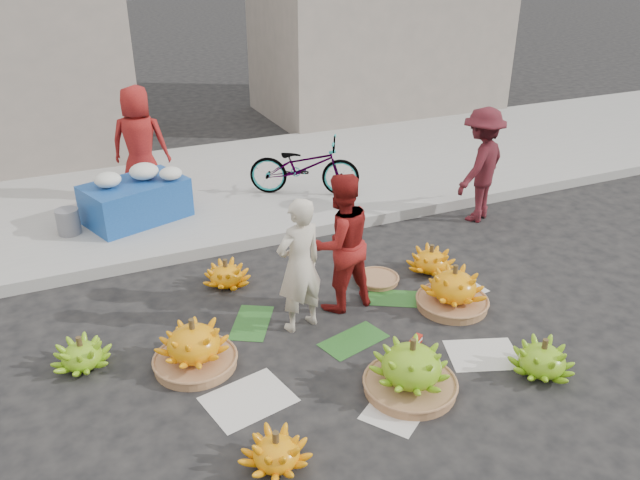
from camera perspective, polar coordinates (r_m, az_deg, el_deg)
name	(u,v)px	position (r m, az deg, el deg)	size (l,w,h in m)	color
ground	(353,328)	(6.30, 3.08, -8.01)	(80.00, 80.00, 0.00)	black
curb	(276,235)	(8.02, -4.08, 0.43)	(40.00, 0.25, 0.15)	#989690
sidewalk	(228,184)	(9.88, -8.38, 5.10)	(40.00, 4.00, 0.12)	#989690
newspaper_scatter	(394,373)	(5.73, 6.80, -11.99)	(3.20, 1.80, 0.00)	silver
banana_leaves	(336,320)	(6.41, 1.45, -7.29)	(2.00, 1.00, 0.00)	#1E551C
banana_bunch_0	(194,346)	(5.77, -11.46, -9.47)	(0.74, 0.74, 0.50)	#8E5E3B
banana_bunch_1	(276,452)	(4.80, -4.02, -18.74)	(0.62, 0.62, 0.31)	#F9A00C
banana_bunch_2	(411,368)	(5.43, 8.34, -11.51)	(0.84, 0.84, 0.52)	#8E5E3B
banana_bunch_3	(542,359)	(5.94, 19.67, -10.17)	(0.66, 0.66, 0.36)	#5C9F16
banana_bunch_4	(453,289)	(6.66, 12.10, -4.39)	(0.75, 0.75, 0.49)	#8E5E3B
banana_bunch_5	(431,260)	(7.34, 10.11, -1.81)	(0.65, 0.65, 0.34)	#F9A00C
banana_bunch_6	(82,354)	(6.08, -20.96, -9.73)	(0.62, 0.62, 0.32)	#5C9F16
banana_bunch_7	(226,274)	(7.02, -8.60, -3.12)	(0.64, 0.64, 0.32)	#F9A00C
basket_spare	(377,279)	(7.10, 5.21, -3.61)	(0.48, 0.48, 0.06)	#8E5E3B
incense_stack	(415,342)	(6.07, 8.69, -9.24)	(0.20, 0.06, 0.08)	#B32113
vendor_cream	(299,265)	(5.96, -1.90, -2.34)	(0.50, 0.33, 1.38)	beige
vendor_red	(340,243)	(6.30, 1.86, -0.26)	(0.72, 0.56, 1.47)	maroon
man_striped	(481,165)	(8.67, 14.48, 6.64)	(1.00, 0.58, 1.55)	maroon
flower_table	(136,198)	(8.59, -16.45, 3.68)	(1.45, 1.16, 0.73)	navy
grey_bucket	(68,222)	(8.50, -22.03, 1.57)	(0.29, 0.29, 0.33)	slate
flower_vendor	(140,144)	(9.17, -16.16, 8.47)	(0.79, 0.52, 1.62)	maroon
bicycle	(304,166)	(9.08, -1.45, 6.75)	(1.60, 0.56, 0.84)	gray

